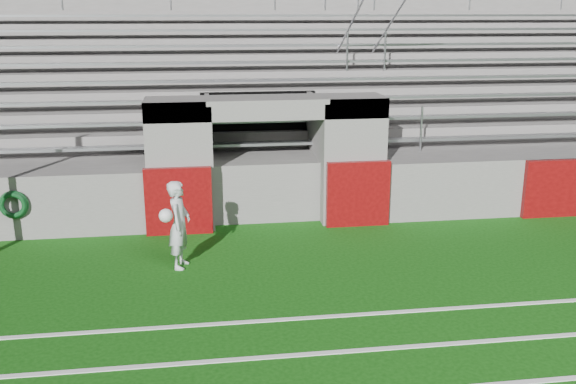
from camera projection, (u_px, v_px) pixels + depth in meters
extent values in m
plane|color=#0F470B|center=(292.00, 290.00, 10.15)|extent=(90.00, 90.00, 0.00)
cube|color=white|center=(314.00, 354.00, 8.25)|extent=(28.00, 0.09, 0.01)
cube|color=white|center=(302.00, 318.00, 9.20)|extent=(28.00, 0.09, 0.01)
cube|color=slate|center=(178.00, 164.00, 12.89)|extent=(1.20, 1.00, 2.60)
cube|color=slate|center=(352.00, 158.00, 13.38)|extent=(1.20, 1.00, 2.60)
cube|color=black|center=(259.00, 146.00, 14.77)|extent=(2.60, 0.20, 2.50)
cube|color=slate|center=(210.00, 158.00, 13.56)|extent=(0.10, 2.20, 2.50)
cube|color=slate|center=(316.00, 155.00, 13.87)|extent=(0.10, 2.20, 2.50)
cube|color=slate|center=(266.00, 107.00, 12.83)|extent=(4.80, 1.00, 0.40)
cube|color=slate|center=(251.00, 134.00, 16.84)|extent=(26.00, 8.00, 0.20)
cube|color=slate|center=(251.00, 157.00, 17.01)|extent=(26.00, 8.00, 1.05)
cube|color=#510608|center=(179.00, 201.00, 12.53)|extent=(1.30, 0.15, 1.35)
cube|color=#510608|center=(358.00, 194.00, 13.02)|extent=(1.30, 0.15, 1.35)
cube|color=#510608|center=(572.00, 188.00, 13.67)|extent=(2.20, 0.15, 1.25)
cube|color=gray|center=(262.00, 144.00, 13.97)|extent=(23.00, 0.28, 0.06)
cube|color=slate|center=(258.00, 138.00, 14.79)|extent=(24.00, 0.75, 0.38)
cube|color=gray|center=(258.00, 121.00, 14.58)|extent=(23.00, 0.28, 0.06)
cube|color=slate|center=(255.00, 124.00, 15.45)|extent=(24.00, 0.75, 0.76)
cube|color=gray|center=(255.00, 100.00, 15.19)|extent=(23.00, 0.28, 0.06)
cube|color=slate|center=(252.00, 112.00, 16.11)|extent=(24.00, 0.75, 1.14)
cube|color=gray|center=(252.00, 80.00, 15.80)|extent=(23.00, 0.28, 0.06)
cube|color=slate|center=(250.00, 100.00, 16.77)|extent=(24.00, 0.75, 1.52)
cube|color=gray|center=(249.00, 62.00, 16.41)|extent=(23.00, 0.28, 0.06)
cube|color=slate|center=(247.00, 89.00, 17.44)|extent=(24.00, 0.75, 1.90)
cube|color=gray|center=(247.00, 46.00, 17.02)|extent=(23.00, 0.28, 0.06)
cube|color=slate|center=(245.00, 80.00, 18.10)|extent=(24.00, 0.75, 2.28)
cube|color=gray|center=(244.00, 30.00, 17.63)|extent=(23.00, 0.28, 0.06)
cube|color=slate|center=(243.00, 70.00, 18.76)|extent=(24.00, 0.75, 2.66)
cube|color=gray|center=(242.00, 16.00, 18.25)|extent=(23.00, 0.28, 0.06)
cube|color=slate|center=(241.00, 66.00, 19.39)|extent=(26.00, 0.60, 5.29)
cylinder|color=#A5A8AD|center=(377.00, 130.00, 13.97)|extent=(0.05, 0.05, 1.00)
cylinder|color=#A5A8AD|center=(347.00, 51.00, 16.41)|extent=(0.05, 0.05, 1.00)
cylinder|color=#A5A8AD|center=(348.00, 31.00, 16.28)|extent=(0.05, 6.02, 3.08)
cylinder|color=#A5A8AD|center=(421.00, 129.00, 14.11)|extent=(0.05, 0.05, 1.00)
cylinder|color=#A5A8AD|center=(385.00, 51.00, 16.55)|extent=(0.05, 0.05, 1.00)
cylinder|color=#A5A8AD|center=(386.00, 31.00, 16.41)|extent=(0.05, 6.02, 3.08)
imported|color=silver|center=(179.00, 225.00, 10.87)|extent=(0.48, 0.63, 1.53)
sphere|color=white|center=(166.00, 216.00, 10.55)|extent=(0.23, 0.23, 0.23)
torus|color=#0D431A|center=(14.00, 205.00, 12.10)|extent=(0.56, 0.10, 0.56)
torus|color=#0C3C18|center=(13.00, 205.00, 12.05)|extent=(0.51, 0.10, 0.51)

